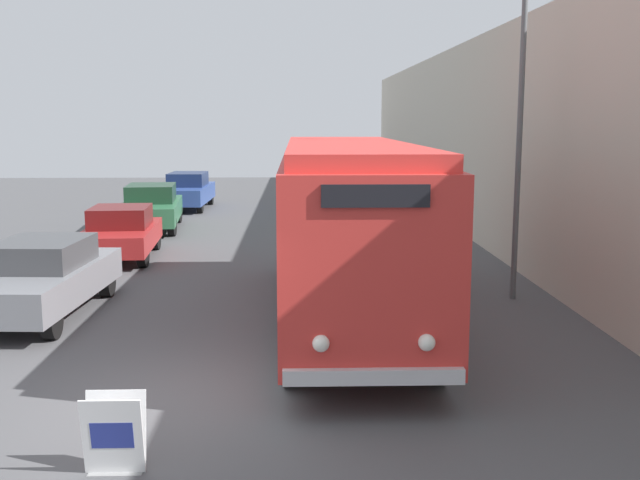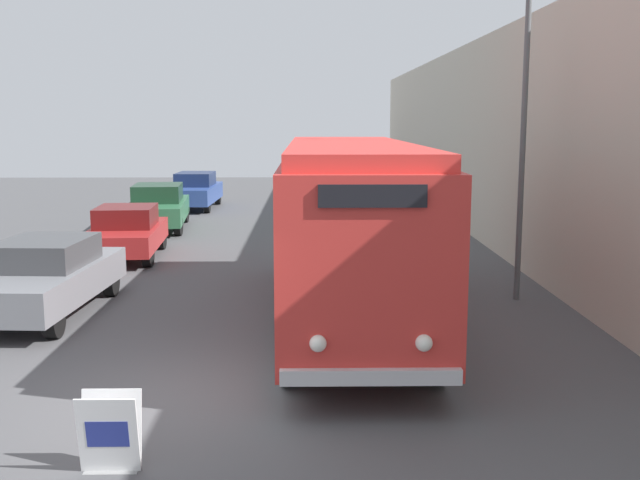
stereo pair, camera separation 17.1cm
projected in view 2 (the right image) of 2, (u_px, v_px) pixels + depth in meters
The scene contains 9 objects.
ground_plane at pixel (168, 402), 10.19m from camera, with size 80.00×80.00×0.00m, color #4C4C4F.
building_wall_right at pixel (518, 144), 19.66m from camera, with size 0.30×60.00×6.33m.
vintage_bus at pixel (350, 222), 14.10m from camera, with size 2.41×10.03×3.37m.
sign_board at pixel (110, 434), 8.11m from camera, with size 0.65×0.33×0.89m.
streetlamp at pixel (526, 77), 15.25m from camera, with size 0.36×0.36×7.30m.
parked_car_near at pixel (45, 276), 14.66m from camera, with size 2.08×4.68×1.48m.
parked_car_mid at pixel (126, 232), 20.68m from camera, with size 2.07×4.21×1.43m.
parked_car_far at pixel (158, 207), 26.13m from camera, with size 2.32×4.83×1.56m.
parked_car_distant at pixel (195, 190), 32.18m from camera, with size 1.86×4.60×1.55m.
Camera 2 is at (1.93, -9.73, 3.80)m, focal length 42.00 mm.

